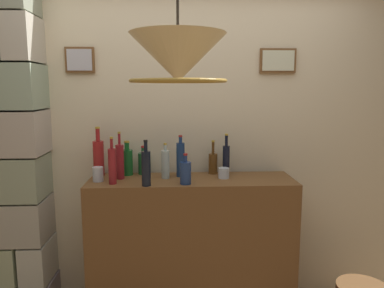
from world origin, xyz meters
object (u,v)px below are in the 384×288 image
(liquor_bottle_scotch, at_px, (226,159))
(glass_tumbler_highball, at_px, (224,173))
(liquor_bottle_gin, at_px, (213,163))
(liquor_bottle_vodka, at_px, (120,161))
(liquor_bottle_bourbon, at_px, (146,168))
(liquor_bottle_sherry, at_px, (186,172))
(liquor_bottle_rum, at_px, (143,163))
(liquor_bottle_port, at_px, (165,164))
(pendant_lamp, at_px, (178,60))
(liquor_bottle_amaro, at_px, (181,159))
(liquor_bottle_tequila, at_px, (99,157))
(liquor_bottle_brandy, at_px, (127,161))
(glass_tumbler_rocks, at_px, (98,174))
(liquor_bottle_whiskey, at_px, (112,165))

(liquor_bottle_scotch, distance_m, glass_tumbler_highball, 0.14)
(liquor_bottle_gin, height_order, liquor_bottle_vodka, liquor_bottle_vodka)
(liquor_bottle_bourbon, distance_m, liquor_bottle_sherry, 0.26)
(glass_tumbler_highball, bearing_deg, liquor_bottle_sherry, -151.55)
(liquor_bottle_scotch, relative_size, glass_tumbler_highball, 3.86)
(liquor_bottle_rum, height_order, glass_tumbler_highball, liquor_bottle_rum)
(liquor_bottle_scotch, relative_size, liquor_bottle_vodka, 0.91)
(liquor_bottle_sherry, xyz_separation_m, glass_tumbler_highball, (0.27, 0.15, -0.04))
(liquor_bottle_scotch, xyz_separation_m, liquor_bottle_vodka, (-0.74, -0.10, 0.01))
(liquor_bottle_port, height_order, pendant_lamp, pendant_lamp)
(liquor_bottle_amaro, height_order, liquor_bottle_rum, liquor_bottle_amaro)
(liquor_bottle_tequila, xyz_separation_m, liquor_bottle_sherry, (0.61, -0.26, -0.06))
(liquor_bottle_brandy, bearing_deg, liquor_bottle_rum, 11.58)
(glass_tumbler_highball, bearing_deg, liquor_bottle_scotch, 74.19)
(liquor_bottle_amaro, height_order, liquor_bottle_scotch, liquor_bottle_scotch)
(liquor_bottle_brandy, bearing_deg, liquor_bottle_amaro, -9.50)
(liquor_bottle_vodka, bearing_deg, glass_tumbler_rocks, -156.34)
(liquor_bottle_whiskey, distance_m, liquor_bottle_sherry, 0.48)
(glass_tumbler_rocks, bearing_deg, liquor_bottle_brandy, 44.58)
(liquor_bottle_tequila, bearing_deg, pendant_lamp, -60.38)
(glass_tumbler_rocks, bearing_deg, liquor_bottle_gin, 13.11)
(liquor_bottle_rum, xyz_separation_m, glass_tumbler_highball, (0.56, -0.15, -0.05))
(liquor_bottle_gin, height_order, liquor_bottle_brandy, liquor_bottle_brandy)
(liquor_bottle_gin, xyz_separation_m, liquor_bottle_bourbon, (-0.46, -0.31, 0.04))
(liquor_bottle_gin, height_order, liquor_bottle_sherry, liquor_bottle_gin)
(liquor_bottle_gin, distance_m, liquor_bottle_tequila, 0.82)
(liquor_bottle_whiskey, height_order, liquor_bottle_port, liquor_bottle_whiskey)
(liquor_bottle_sherry, xyz_separation_m, liquor_bottle_rum, (-0.29, 0.29, 0.01))
(liquor_bottle_amaro, relative_size, liquor_bottle_rum, 1.42)
(liquor_bottle_gin, relative_size, liquor_bottle_bourbon, 0.83)
(liquor_bottle_gin, height_order, pendant_lamp, pendant_lamp)
(liquor_bottle_port, relative_size, liquor_bottle_vodka, 0.75)
(liquor_bottle_vodka, bearing_deg, liquor_bottle_amaro, 6.49)
(liquor_bottle_amaro, relative_size, liquor_bottle_sherry, 1.46)
(liquor_bottle_vodka, height_order, glass_tumbler_rocks, liquor_bottle_vodka)
(liquor_bottle_amaro, bearing_deg, liquor_bottle_rum, 162.00)
(liquor_bottle_tequila, bearing_deg, glass_tumbler_rocks, -81.19)
(liquor_bottle_port, bearing_deg, liquor_bottle_scotch, 12.18)
(liquor_bottle_scotch, relative_size, liquor_bottle_sherry, 1.47)
(liquor_bottle_amaro, height_order, liquor_bottle_bourbon, liquor_bottle_bourbon)
(liquor_bottle_tequila, relative_size, pendant_lamp, 0.72)
(liquor_bottle_bourbon, xyz_separation_m, liquor_bottle_scotch, (0.55, 0.29, -0.00))
(liquor_bottle_port, bearing_deg, liquor_bottle_tequila, 167.97)
(liquor_bottle_scotch, distance_m, glass_tumbler_rocks, 0.90)
(liquor_bottle_scotch, bearing_deg, liquor_bottle_bourbon, -152.55)
(liquor_bottle_amaro, relative_size, glass_tumbler_rocks, 3.02)
(liquor_bottle_whiskey, bearing_deg, liquor_bottle_sherry, -3.06)
(liquor_bottle_bourbon, relative_size, liquor_bottle_scotch, 1.00)
(liquor_bottle_whiskey, height_order, pendant_lamp, pendant_lamp)
(liquor_bottle_sherry, bearing_deg, liquor_bottle_bourbon, -172.91)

